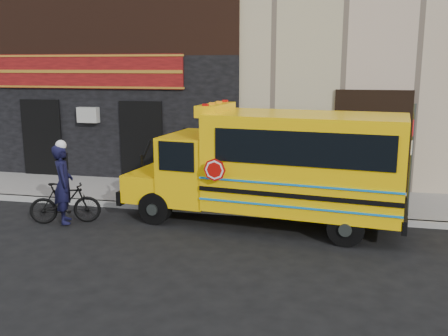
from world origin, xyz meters
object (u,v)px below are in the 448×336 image
at_px(sign_pole, 411,160).
at_px(bicycle, 65,203).
at_px(school_bus, 277,164).
at_px(cyclist, 64,186).

height_order(sign_pole, bicycle, sign_pole).
bearing_deg(bicycle, school_bus, -98.81).
bearing_deg(sign_pole, cyclist, -168.61).
bearing_deg(sign_pole, school_bus, -170.25).
bearing_deg(cyclist, school_bus, -107.25).
relative_size(sign_pole, bicycle, 1.74).
height_order(school_bus, sign_pole, sign_pole).
relative_size(sign_pole, cyclist, 1.54).
bearing_deg(bicycle, sign_pole, -99.44).
relative_size(school_bus, cyclist, 3.67).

